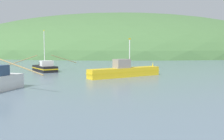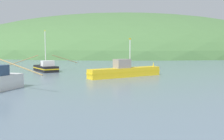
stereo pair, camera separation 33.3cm
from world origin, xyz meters
name	(u,v)px [view 1 (the left image)]	position (x,y,z in m)	size (l,w,h in m)	color
hill_far_left	(216,51)	(95.65, 250.81, 0.00)	(194.21, 155.36, 43.97)	#47703D
hill_mid_right	(119,54)	(-3.36, 150.46, 0.00)	(192.38, 153.91, 46.13)	#47703D
fishing_boat_yellow	(125,71)	(-3.54, 30.06, 0.81)	(10.59, 7.99, 5.51)	gold
fishing_boat_black	(45,68)	(-17.21, 37.90, 0.65)	(10.15, 6.98, 7.19)	black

